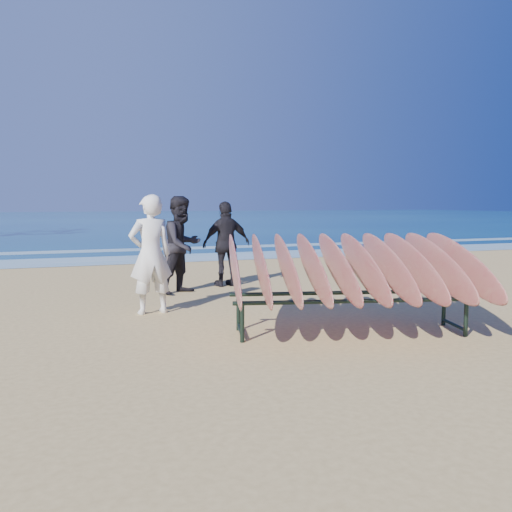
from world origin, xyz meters
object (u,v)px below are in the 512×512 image
at_px(surfboard_rack, 350,267).
at_px(person_dark_b, 226,244).
at_px(person_white, 151,254).
at_px(person_dark_a, 182,245).

height_order(surfboard_rack, person_dark_b, person_dark_b).
bearing_deg(person_white, person_dark_a, -123.15).
bearing_deg(person_dark_b, person_dark_a, 21.53).
bearing_deg(person_dark_a, person_dark_b, -5.36).
distance_m(surfboard_rack, person_white, 3.21).
distance_m(surfboard_rack, person_dark_a, 4.23).
bearing_deg(person_white, person_dark_b, -136.51).
height_order(person_white, person_dark_a, person_white).
xyz_separation_m(person_white, person_dark_b, (1.95, 2.29, -0.05)).
bearing_deg(surfboard_rack, person_dark_a, 123.42).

